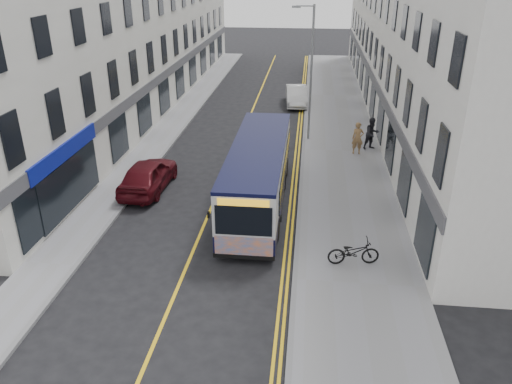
% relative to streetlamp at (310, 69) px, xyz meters
% --- Properties ---
extents(ground, '(140.00, 140.00, 0.00)m').
position_rel_streetlamp_xyz_m(ground, '(-4.17, -14.00, -4.38)').
color(ground, black).
rests_on(ground, ground).
extents(pavement_east, '(4.50, 64.00, 0.12)m').
position_rel_streetlamp_xyz_m(pavement_east, '(2.08, -2.00, -4.32)').
color(pavement_east, gray).
rests_on(pavement_east, ground).
extents(pavement_west, '(2.00, 64.00, 0.12)m').
position_rel_streetlamp_xyz_m(pavement_west, '(-9.17, -2.00, -4.32)').
color(pavement_west, gray).
rests_on(pavement_west, ground).
extents(kerb_east, '(0.18, 64.00, 0.13)m').
position_rel_streetlamp_xyz_m(kerb_east, '(-0.17, -2.00, -4.32)').
color(kerb_east, slate).
rests_on(kerb_east, ground).
extents(kerb_west, '(0.18, 64.00, 0.13)m').
position_rel_streetlamp_xyz_m(kerb_west, '(-8.17, -2.00, -4.32)').
color(kerb_west, slate).
rests_on(kerb_west, ground).
extents(road_centre_line, '(0.12, 64.00, 0.01)m').
position_rel_streetlamp_xyz_m(road_centre_line, '(-4.17, -2.00, -4.38)').
color(road_centre_line, yellow).
rests_on(road_centre_line, ground).
extents(road_dbl_yellow_inner, '(0.10, 64.00, 0.01)m').
position_rel_streetlamp_xyz_m(road_dbl_yellow_inner, '(-0.62, -2.00, -4.38)').
color(road_dbl_yellow_inner, yellow).
rests_on(road_dbl_yellow_inner, ground).
extents(road_dbl_yellow_outer, '(0.10, 64.00, 0.01)m').
position_rel_streetlamp_xyz_m(road_dbl_yellow_outer, '(-0.42, -2.00, -4.38)').
color(road_dbl_yellow_outer, yellow).
rests_on(road_dbl_yellow_outer, ground).
extents(terrace_east, '(6.00, 46.00, 13.00)m').
position_rel_streetlamp_xyz_m(terrace_east, '(7.33, 7.00, 2.12)').
color(terrace_east, white).
rests_on(terrace_east, ground).
extents(terrace_west, '(6.00, 46.00, 13.00)m').
position_rel_streetlamp_xyz_m(terrace_west, '(-13.17, 7.00, 2.12)').
color(terrace_west, silver).
rests_on(terrace_west, ground).
extents(streetlamp, '(1.32, 0.18, 8.00)m').
position_rel_streetlamp_xyz_m(streetlamp, '(0.00, 0.00, 0.00)').
color(streetlamp, gray).
rests_on(streetlamp, ground).
extents(city_bus, '(2.36, 10.07, 2.93)m').
position_rel_streetlamp_xyz_m(city_bus, '(-2.07, -9.37, -2.78)').
color(city_bus, black).
rests_on(city_bus, ground).
extents(bicycle, '(1.96, 0.93, 0.99)m').
position_rel_streetlamp_xyz_m(bicycle, '(1.90, -14.01, -3.77)').
color(bicycle, black).
rests_on(bicycle, pavement_east).
extents(pedestrian_near, '(0.69, 0.47, 1.83)m').
position_rel_streetlamp_xyz_m(pedestrian_near, '(2.88, -2.36, -3.35)').
color(pedestrian_near, olive).
rests_on(pedestrian_near, pavement_east).
extents(pedestrian_far, '(1.13, 1.05, 1.88)m').
position_rel_streetlamp_xyz_m(pedestrian_far, '(3.76, -1.49, -3.32)').
color(pedestrian_far, black).
rests_on(pedestrian_far, pavement_east).
extents(car_white, '(1.89, 4.49, 1.44)m').
position_rel_streetlamp_xyz_m(car_white, '(-0.97, 8.28, -3.66)').
color(car_white, silver).
rests_on(car_white, ground).
extents(car_maroon, '(2.03, 4.65, 1.56)m').
position_rel_streetlamp_xyz_m(car_maroon, '(-7.57, -8.24, -3.60)').
color(car_maroon, '#500D14').
rests_on(car_maroon, ground).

